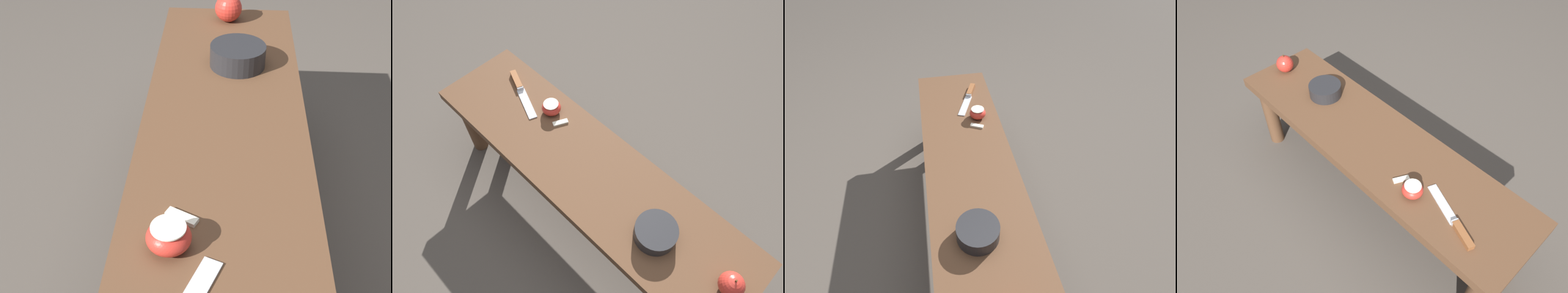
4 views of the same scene
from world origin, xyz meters
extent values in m
plane|color=#4C443D|center=(0.00, 0.00, 0.00)|extent=(8.00, 8.00, 0.00)
cube|color=brown|center=(0.00, 0.00, 0.36)|extent=(1.33, 0.35, 0.04)
cylinder|color=brown|center=(0.61, -0.12, 0.17)|extent=(0.07, 0.07, 0.34)
cylinder|color=brown|center=(0.61, 0.12, 0.17)|extent=(0.07, 0.07, 0.34)
sphere|color=red|center=(0.58, 0.00, 0.42)|extent=(0.08, 0.08, 0.08)
ellipsoid|color=red|center=(-0.27, 0.08, 0.41)|extent=(0.07, 0.07, 0.05)
cylinder|color=white|center=(-0.27, 0.08, 0.43)|extent=(0.06, 0.06, 0.00)
cube|color=white|center=(-0.20, 0.07, 0.39)|extent=(0.04, 0.06, 0.01)
cylinder|color=#232326|center=(0.33, -0.03, 0.41)|extent=(0.14, 0.14, 0.05)
camera|label=1|loc=(-0.85, 0.00, 1.05)|focal=50.00mm
camera|label=2|loc=(0.48, -0.47, 1.55)|focal=35.00mm
camera|label=3|loc=(0.83, -0.11, 1.24)|focal=28.00mm
camera|label=4|loc=(-0.71, 0.68, 1.45)|focal=35.00mm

